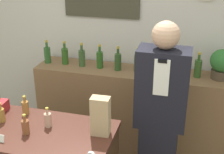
# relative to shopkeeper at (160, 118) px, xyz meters

# --- Properties ---
(back_wall) EXTENTS (5.20, 0.09, 2.70)m
(back_wall) POSITION_rel_shopkeeper_xyz_m (-0.56, 0.91, 0.50)
(back_wall) COLOR silver
(back_wall) RESTS_ON ground_plane
(back_shelf) EXTENTS (2.27, 0.42, 1.01)m
(back_shelf) POSITION_rel_shopkeeper_xyz_m (-0.31, 0.64, -0.35)
(back_shelf) COLOR brown
(back_shelf) RESTS_ON ground_plane
(shopkeeper) EXTENTS (0.43, 0.27, 1.72)m
(shopkeeper) POSITION_rel_shopkeeper_xyz_m (0.00, 0.00, 0.00)
(shopkeeper) COLOR black
(shopkeeper) RESTS_ON ground_plane
(potted_plant) EXTENTS (0.23, 0.23, 0.31)m
(potted_plant) POSITION_rel_shopkeeper_xyz_m (0.51, 0.67, 0.32)
(potted_plant) COLOR #4C3D2D
(potted_plant) RESTS_ON back_shelf
(paper_bag) EXTENTS (0.14, 0.10, 0.31)m
(paper_bag) POSITION_rel_shopkeeper_xyz_m (-0.40, -0.48, 0.23)
(paper_bag) COLOR tan
(paper_bag) RESTS_ON display_counter
(counter_bottle_1) EXTENTS (0.06, 0.06, 0.17)m
(counter_bottle_1) POSITION_rel_shopkeeper_xyz_m (-1.22, -0.51, 0.14)
(counter_bottle_1) COLOR olive
(counter_bottle_1) RESTS_ON display_counter
(counter_bottle_2) EXTENTS (0.06, 0.06, 0.17)m
(counter_bottle_2) POSITION_rel_shopkeeper_xyz_m (-1.10, -0.35, 0.14)
(counter_bottle_2) COLOR #9A6730
(counter_bottle_2) RESTS_ON display_counter
(counter_bottle_3) EXTENTS (0.06, 0.06, 0.17)m
(counter_bottle_3) POSITION_rel_shopkeeper_xyz_m (-0.95, -0.62, 0.14)
(counter_bottle_3) COLOR brown
(counter_bottle_3) RESTS_ON display_counter
(counter_bottle_4) EXTENTS (0.06, 0.06, 0.17)m
(counter_bottle_4) POSITION_rel_shopkeeper_xyz_m (-0.83, -0.48, 0.14)
(counter_bottle_4) COLOR tan
(counter_bottle_4) RESTS_ON display_counter
(shelf_bottle_0) EXTENTS (0.07, 0.07, 0.26)m
(shelf_bottle_0) POSITION_rel_shopkeeper_xyz_m (-1.36, 0.63, 0.25)
(shelf_bottle_0) COLOR #2B5728
(shelf_bottle_0) RESTS_ON back_shelf
(shelf_bottle_1) EXTENTS (0.07, 0.07, 0.26)m
(shelf_bottle_1) POSITION_rel_shopkeeper_xyz_m (-1.16, 0.65, 0.25)
(shelf_bottle_1) COLOR #2C561F
(shelf_bottle_1) RESTS_ON back_shelf
(shelf_bottle_2) EXTENTS (0.07, 0.07, 0.26)m
(shelf_bottle_2) POSITION_rel_shopkeeper_xyz_m (-0.95, 0.64, 0.25)
(shelf_bottle_2) COLOR #34522A
(shelf_bottle_2) RESTS_ON back_shelf
(shelf_bottle_3) EXTENTS (0.07, 0.07, 0.26)m
(shelf_bottle_3) POSITION_rel_shopkeeper_xyz_m (-0.75, 0.64, 0.25)
(shelf_bottle_3) COLOR #29551E
(shelf_bottle_3) RESTS_ON back_shelf
(shelf_bottle_4) EXTENTS (0.07, 0.07, 0.26)m
(shelf_bottle_4) POSITION_rel_shopkeeper_xyz_m (-0.54, 0.62, 0.25)
(shelf_bottle_4) COLOR #2A4A22
(shelf_bottle_4) RESTS_ON back_shelf
(shelf_bottle_5) EXTENTS (0.07, 0.07, 0.26)m
(shelf_bottle_5) POSITION_rel_shopkeeper_xyz_m (-0.33, 0.64, 0.25)
(shelf_bottle_5) COLOR #345021
(shelf_bottle_5) RESTS_ON back_shelf
(shelf_bottle_6) EXTENTS (0.07, 0.07, 0.26)m
(shelf_bottle_6) POSITION_rel_shopkeeper_xyz_m (-0.13, 0.65, 0.25)
(shelf_bottle_6) COLOR #2F4F26
(shelf_bottle_6) RESTS_ON back_shelf
(shelf_bottle_7) EXTENTS (0.07, 0.07, 0.26)m
(shelf_bottle_7) POSITION_rel_shopkeeper_xyz_m (0.08, 0.62, 0.25)
(shelf_bottle_7) COLOR #275224
(shelf_bottle_7) RESTS_ON back_shelf
(shelf_bottle_8) EXTENTS (0.07, 0.07, 0.26)m
(shelf_bottle_8) POSITION_rel_shopkeeper_xyz_m (0.29, 0.65, 0.25)
(shelf_bottle_8) COLOR #305422
(shelf_bottle_8) RESTS_ON back_shelf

